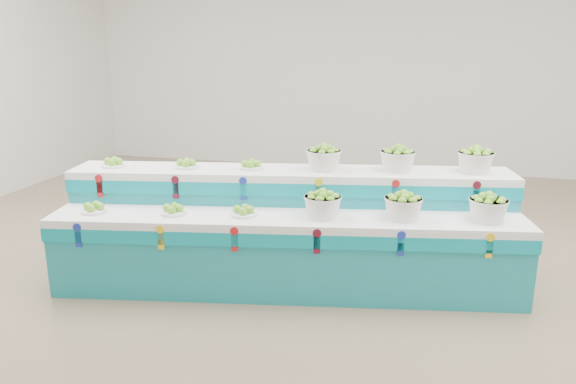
% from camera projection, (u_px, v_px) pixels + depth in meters
% --- Properties ---
extents(ground, '(10.00, 10.00, 0.00)m').
position_uv_depth(ground, '(306.00, 281.00, 5.11)').
color(ground, '#76624D').
rests_on(ground, ground).
extents(back_wall, '(10.00, 0.00, 10.00)m').
position_uv_depth(back_wall, '(368.00, 55.00, 9.26)').
color(back_wall, silver).
rests_on(back_wall, ground).
extents(display_stand, '(4.30, 1.77, 1.02)m').
position_uv_depth(display_stand, '(288.00, 230.00, 4.99)').
color(display_stand, teal).
rests_on(display_stand, ground).
extents(plate_lower_left, '(0.27, 0.27, 0.10)m').
position_uv_depth(plate_lower_left, '(94.00, 207.00, 4.80)').
color(plate_lower_left, white).
rests_on(plate_lower_left, display_stand).
extents(plate_lower_mid, '(0.27, 0.27, 0.10)m').
position_uv_depth(plate_lower_mid, '(173.00, 209.00, 4.75)').
color(plate_lower_mid, white).
rests_on(plate_lower_mid, display_stand).
extents(plate_lower_right, '(0.27, 0.27, 0.10)m').
position_uv_depth(plate_lower_right, '(244.00, 210.00, 4.70)').
color(plate_lower_right, white).
rests_on(plate_lower_right, display_stand).
extents(basket_lower_left, '(0.37, 0.37, 0.24)m').
position_uv_depth(basket_lower_left, '(323.00, 204.00, 4.64)').
color(basket_lower_left, silver).
rests_on(basket_lower_left, display_stand).
extents(basket_lower_mid, '(0.37, 0.37, 0.24)m').
position_uv_depth(basket_lower_mid, '(403.00, 206.00, 4.59)').
color(basket_lower_mid, silver).
rests_on(basket_lower_mid, display_stand).
extents(basket_lower_right, '(0.37, 0.37, 0.24)m').
position_uv_depth(basket_lower_right, '(488.00, 208.00, 4.54)').
color(basket_lower_right, silver).
rests_on(basket_lower_right, display_stand).
extents(plate_upper_left, '(0.27, 0.27, 0.10)m').
position_uv_depth(plate_upper_left, '(113.00, 162.00, 5.22)').
color(plate_upper_left, white).
rests_on(plate_upper_left, display_stand).
extents(plate_upper_mid, '(0.27, 0.27, 0.10)m').
position_uv_depth(plate_upper_mid, '(186.00, 163.00, 5.17)').
color(plate_upper_mid, white).
rests_on(plate_upper_mid, display_stand).
extents(plate_upper_right, '(0.27, 0.27, 0.10)m').
position_uv_depth(plate_upper_right, '(251.00, 164.00, 5.12)').
color(plate_upper_right, white).
rests_on(plate_upper_right, display_stand).
extents(basket_upper_left, '(0.37, 0.37, 0.24)m').
position_uv_depth(basket_upper_left, '(324.00, 158.00, 5.06)').
color(basket_upper_left, silver).
rests_on(basket_upper_left, display_stand).
extents(basket_upper_mid, '(0.37, 0.37, 0.24)m').
position_uv_depth(basket_upper_mid, '(398.00, 159.00, 5.01)').
color(basket_upper_mid, silver).
rests_on(basket_upper_mid, display_stand).
extents(basket_upper_right, '(0.37, 0.37, 0.24)m').
position_uv_depth(basket_upper_right, '(475.00, 160.00, 4.96)').
color(basket_upper_right, silver).
rests_on(basket_upper_right, display_stand).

